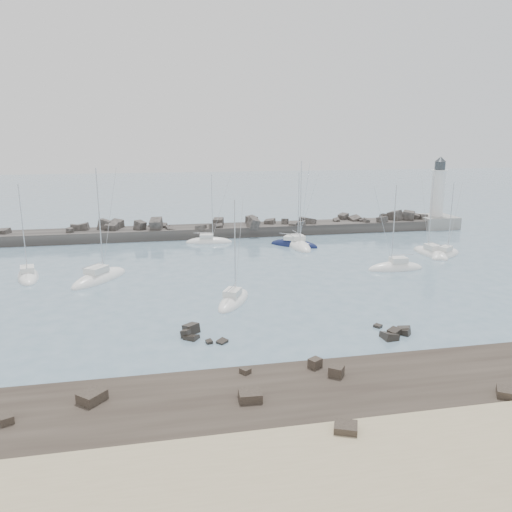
% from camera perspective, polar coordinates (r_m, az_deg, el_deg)
% --- Properties ---
extents(ground, '(400.00, 400.00, 0.00)m').
position_cam_1_polar(ground, '(54.94, -2.97, -5.42)').
color(ground, slate).
rests_on(ground, ground).
extents(rock_shelf, '(140.00, 12.10, 1.95)m').
position_cam_1_polar(rock_shelf, '(35.18, 2.13, -17.00)').
color(rock_shelf, black).
rests_on(rock_shelf, ground).
extents(rock_cluster_near, '(4.21, 4.37, 1.45)m').
position_cam_1_polar(rock_cluster_near, '(46.73, -7.18, -8.79)').
color(rock_cluster_near, black).
rests_on(rock_cluster_near, ground).
extents(rock_cluster_far, '(3.62, 4.09, 1.37)m').
position_cam_1_polar(rock_cluster_far, '(48.22, 15.64, -8.60)').
color(rock_cluster_far, black).
rests_on(rock_cluster_far, ground).
extents(breakwater, '(115.00, 7.44, 5.32)m').
position_cam_1_polar(breakwater, '(91.12, -10.83, 2.28)').
color(breakwater, '#322F2C').
rests_on(breakwater, ground).
extents(lighthouse, '(7.00, 7.00, 14.60)m').
position_cam_1_polar(lighthouse, '(105.68, 19.89, 4.77)').
color(lighthouse, gray).
rests_on(lighthouse, ground).
extents(sailboat_1, '(4.35, 8.55, 12.99)m').
position_cam_1_polar(sailboat_1, '(70.81, -24.59, -2.17)').
color(sailboat_1, white).
rests_on(sailboat_1, ground).
extents(sailboat_3, '(7.95, 9.58, 15.25)m').
position_cam_1_polar(sailboat_3, '(66.41, -17.44, -2.52)').
color(sailboat_3, white).
rests_on(sailboat_3, ground).
extents(sailboat_4, '(8.25, 3.56, 12.58)m').
position_cam_1_polar(sailboat_4, '(85.70, -5.40, 1.60)').
color(sailboat_4, white).
rests_on(sailboat_4, ground).
extents(sailboat_5, '(3.40, 9.68, 15.17)m').
position_cam_1_polar(sailboat_5, '(82.58, 4.84, 1.17)').
color(sailboat_5, white).
rests_on(sailboat_5, ground).
extents(sailboat_6, '(5.66, 7.90, 12.27)m').
position_cam_1_polar(sailboat_6, '(55.18, -2.57, -5.18)').
color(sailboat_6, white).
rests_on(sailboat_6, ground).
extents(sailboat_7, '(8.11, 7.10, 13.13)m').
position_cam_1_polar(sailboat_7, '(83.24, 4.35, 1.27)').
color(sailboat_7, '#0F163E').
rests_on(sailboat_7, ground).
extents(sailboat_8, '(7.92, 2.61, 12.63)m').
position_cam_1_polar(sailboat_8, '(70.98, 15.65, -1.38)').
color(sailboat_8, white).
rests_on(sailboat_8, ground).
extents(sailboat_9, '(3.16, 8.33, 13.01)m').
position_cam_1_polar(sailboat_9, '(81.30, 19.29, 0.23)').
color(sailboat_9, white).
rests_on(sailboat_9, ground).
extents(sailboat_11, '(7.62, 6.09, 12.11)m').
position_cam_1_polar(sailboat_11, '(81.18, 20.83, 0.09)').
color(sailboat_11, white).
rests_on(sailboat_11, ground).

